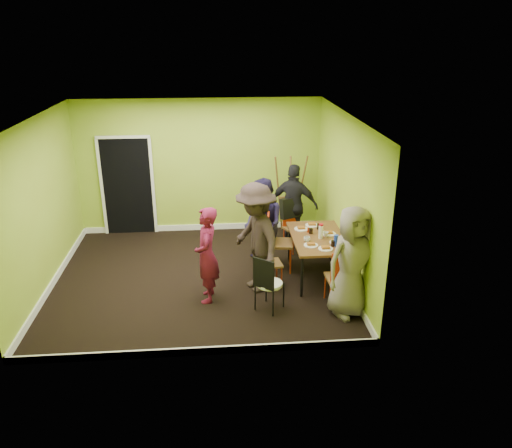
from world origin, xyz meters
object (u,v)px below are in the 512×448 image
at_px(chair_back_end, 292,213).
at_px(chair_left_near, 267,260).
at_px(chair_front_end, 341,275).
at_px(blue_bottle, 336,241).
at_px(person_back_end, 294,205).
at_px(chair_bentwood, 267,281).
at_px(chair_left_far, 275,238).
at_px(person_left_far, 263,224).
at_px(thermos, 321,232).
at_px(dining_table, 318,240).
at_px(easel, 290,196).
at_px(orange_bottle, 308,230).
at_px(person_front_end, 352,262).
at_px(person_left_near, 256,238).
at_px(person_standing, 207,255).

bearing_deg(chair_back_end, chair_left_near, 42.74).
distance_m(chair_back_end, chair_front_end, 2.36).
xyz_separation_m(blue_bottle, person_back_end, (-0.41, 1.84, -0.02)).
relative_size(chair_bentwood, person_back_end, 0.56).
relative_size(chair_left_far, person_left_far, 0.66).
xyz_separation_m(chair_left_far, person_left_far, (-0.20, 0.16, 0.21)).
bearing_deg(chair_bentwood, thermos, 82.67).
bearing_deg(blue_bottle, chair_front_end, -95.07).
bearing_deg(person_back_end, chair_front_end, 120.97).
distance_m(dining_table, person_back_end, 1.46).
height_order(chair_back_end, easel, easel).
bearing_deg(person_left_far, chair_back_end, 119.36).
xyz_separation_m(chair_front_end, person_back_end, (-0.36, 2.47, 0.29)).
xyz_separation_m(orange_bottle, person_front_end, (0.39, -1.46, 0.07)).
bearing_deg(chair_back_end, person_back_end, -136.58).
bearing_deg(dining_table, person_left_near, -162.44).
xyz_separation_m(dining_table, person_back_end, (-0.20, 1.44, 0.13)).
distance_m(chair_left_far, easel, 1.72).
distance_m(chair_left_near, chair_bentwood, 0.81).
relative_size(blue_bottle, person_left_far, 0.12).
relative_size(chair_back_end, thermos, 4.37).
bearing_deg(person_standing, chair_left_far, 131.70).
distance_m(person_standing, person_back_end, 2.69).
xyz_separation_m(chair_left_near, thermos, (0.94, 0.21, 0.38)).
xyz_separation_m(dining_table, person_front_end, (0.25, -1.25, 0.17)).
distance_m(chair_back_end, orange_bottle, 1.09).
height_order(chair_left_far, blue_bottle, chair_left_far).
bearing_deg(person_standing, chair_bentwood, 66.64).
bearing_deg(chair_left_near, person_back_end, 148.87).
relative_size(easel, person_standing, 1.10).
distance_m(thermos, person_standing, 2.01).
height_order(dining_table, chair_back_end, chair_back_end).
distance_m(chair_back_end, blue_bottle, 1.76).
bearing_deg(easel, chair_left_near, -107.63).
relative_size(orange_bottle, person_standing, 0.05).
height_order(dining_table, chair_front_end, chair_front_end).
bearing_deg(dining_table, person_back_end, 98.02).
relative_size(orange_bottle, person_back_end, 0.05).
xyz_separation_m(dining_table, chair_left_near, (-0.92, -0.26, -0.21)).
bearing_deg(chair_left_near, person_left_near, -73.55).
relative_size(chair_left_near, easel, 0.50).
distance_m(chair_back_end, person_back_end, 0.20).
height_order(dining_table, chair_left_near, chair_left_near).
bearing_deg(person_back_end, person_front_end, 122.26).
distance_m(chair_bentwood, blue_bottle, 1.42).
bearing_deg(person_left_far, orange_bottle, 47.09).
bearing_deg(person_front_end, easel, 77.84).
bearing_deg(thermos, person_front_end, -79.48).
bearing_deg(chair_front_end, person_standing, 167.82).
relative_size(chair_front_end, easel, 0.56).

